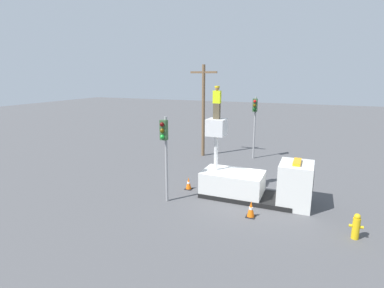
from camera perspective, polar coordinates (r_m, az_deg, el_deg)
name	(u,v)px	position (r m, az deg, el deg)	size (l,w,h in m)	color
ground_plane	(246,198)	(16.85, 10.34, -10.06)	(120.00, 120.00, 0.00)	#4C4C4F
bucket_truck	(256,183)	(16.43, 12.03, -7.26)	(5.73, 2.06, 4.24)	black
worker	(217,103)	(16.06, 4.77, 7.88)	(0.40, 0.26, 1.75)	brown
traffic_light_pole	(165,143)	(15.16, -5.23, 0.25)	(0.34, 0.57, 4.52)	gray
traffic_light_across	(255,115)	(23.88, 11.86, 5.38)	(0.34, 0.57, 4.94)	gray
fire_hydrant	(356,226)	(14.24, 28.79, -13.60)	(0.53, 0.29, 1.10)	gold
traffic_cone_rear	(189,184)	(17.67, -0.65, -7.54)	(0.41, 0.41, 0.72)	black
traffic_cone_curbside	(251,209)	(14.65, 11.16, -12.10)	(0.44, 0.44, 0.80)	black
utility_pole	(203,108)	(24.32, 2.18, 6.95)	(2.20, 0.26, 7.37)	brown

